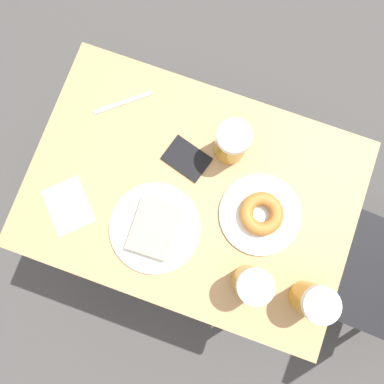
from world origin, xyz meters
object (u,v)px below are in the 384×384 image
object	(u,v)px
beer_mug_center	(251,284)
plate_with_cake	(155,228)
napkin_folded	(68,206)
passport_near_edge	(187,159)
beer_mug_left	(313,301)
beer_mug_right	(232,143)
fork	(123,103)
plate_with_donut	(261,214)

from	to	relation	value
beer_mug_center	plate_with_cake	bearing A→B (deg)	-100.24
napkin_folded	passport_near_edge	world-z (taller)	passport_near_edge
beer_mug_left	beer_mug_right	xyz separation A→B (m)	(-0.33, -0.33, 0.00)
beer_mug_center	passport_near_edge	size ratio (longest dim) A/B	1.02
beer_mug_center	beer_mug_right	distance (m)	0.38
beer_mug_left	passport_near_edge	world-z (taller)	beer_mug_left
beer_mug_right	napkin_folded	size ratio (longest dim) A/B	0.81
beer_mug_left	beer_mug_right	size ratio (longest dim) A/B	1.00
fork	plate_with_donut	bearing A→B (deg)	69.75
beer_mug_center	passport_near_edge	distance (m)	0.40
beer_mug_right	napkin_folded	bearing A→B (deg)	-50.64
beer_mug_left	fork	size ratio (longest dim) A/B	1.02
beer_mug_right	fork	distance (m)	0.35
napkin_folded	beer_mug_left	bearing A→B (deg)	88.74
plate_with_cake	beer_mug_left	world-z (taller)	beer_mug_left
beer_mug_center	fork	size ratio (longest dim) A/B	1.02
plate_with_cake	fork	size ratio (longest dim) A/B	1.78
plate_with_cake	napkin_folded	world-z (taller)	plate_with_cake
plate_with_cake	beer_mug_left	xyz separation A→B (m)	(0.04, 0.46, 0.06)
plate_with_donut	beer_mug_left	world-z (taller)	beer_mug_left
beer_mug_right	napkin_folded	distance (m)	0.50
plate_with_donut	fork	xyz separation A→B (m)	(-0.18, -0.49, -0.02)
plate_with_donut	beer_mug_center	world-z (taller)	beer_mug_center
beer_mug_center	fork	distance (m)	0.64
passport_near_edge	beer_mug_right	bearing A→B (deg)	122.11
plate_with_donut	beer_mug_right	xyz separation A→B (m)	(-0.15, -0.14, 0.06)
plate_with_cake	fork	xyz separation A→B (m)	(-0.32, -0.22, -0.01)
plate_with_cake	passport_near_edge	world-z (taller)	plate_with_cake
plate_with_cake	napkin_folded	xyz separation A→B (m)	(0.02, -0.26, -0.01)
plate_with_cake	beer_mug_right	xyz separation A→B (m)	(-0.29, 0.12, 0.06)
napkin_folded	fork	distance (m)	0.34
beer_mug_center	fork	bearing A→B (deg)	-125.71
plate_with_cake	beer_mug_center	distance (m)	0.31
plate_with_donut	napkin_folded	distance (m)	0.55
plate_with_cake	napkin_folded	bearing A→B (deg)	-84.46
plate_with_donut	beer_mug_center	size ratio (longest dim) A/B	1.58
plate_with_cake	beer_mug_right	bearing A→B (deg)	156.60
beer_mug_center	beer_mug_right	bearing A→B (deg)	-153.53
beer_mug_right	beer_mug_center	bearing A→B (deg)	26.47
beer_mug_left	napkin_folded	size ratio (longest dim) A/B	0.81
plate_with_donut	passport_near_edge	size ratio (longest dim) A/B	1.62
beer_mug_left	beer_mug_right	bearing A→B (deg)	-134.57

